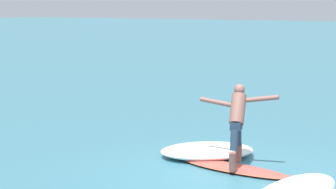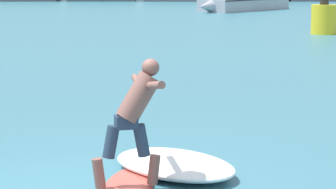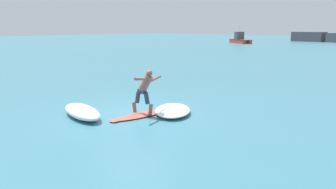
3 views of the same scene
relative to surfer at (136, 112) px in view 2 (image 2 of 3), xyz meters
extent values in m
ellipsoid|color=#DC5345|center=(-0.12, -0.03, -0.95)|extent=(0.78, 2.30, 0.08)
ellipsoid|color=#DB5B2D|center=(-0.12, -0.03, -0.95)|extent=(0.79, 2.31, 0.04)
cone|color=black|center=(-0.04, 0.90, -1.06)|extent=(0.05, 0.05, 0.14)
cone|color=black|center=(-0.22, 0.75, -1.06)|extent=(0.05, 0.05, 0.14)
cone|color=black|center=(0.11, 0.72, -1.06)|extent=(0.05, 0.05, 0.14)
cylinder|color=brown|center=(0.21, 0.05, -0.73)|extent=(0.20, 0.17, 0.37)
cylinder|color=#26374C|center=(0.06, 0.02, -0.36)|extent=(0.25, 0.20, 0.41)
cylinder|color=brown|center=(-0.45, -0.11, -0.73)|extent=(0.20, 0.17, 0.37)
cylinder|color=#26374C|center=(-0.30, -0.07, -0.36)|extent=(0.25, 0.20, 0.41)
cube|color=#26374C|center=(-0.12, -0.03, -0.12)|extent=(0.30, 0.26, 0.16)
cylinder|color=brown|center=(0.03, 0.01, 0.17)|extent=(0.59, 0.40, 0.65)
sphere|color=brown|center=(0.18, 0.04, 0.53)|extent=(0.21, 0.21, 0.21)
cylinder|color=brown|center=(0.03, 0.47, 0.27)|extent=(0.23, 0.63, 0.20)
cylinder|color=brown|center=(0.24, -0.40, 0.38)|extent=(0.23, 0.63, 0.19)
cube|color=#A7AAB4|center=(6.06, 44.38, -0.58)|extent=(6.68, 7.28, 0.83)
cone|color=#A7AAB4|center=(3.24, 41.06, -0.58)|extent=(1.50, 1.56, 0.83)
cube|color=black|center=(8.62, 47.38, -0.53)|extent=(0.46, 0.45, 0.52)
cylinder|color=yellow|center=(7.25, 24.19, -0.37)|extent=(1.07, 1.07, 1.25)
cylinder|color=black|center=(7.25, 24.19, 0.43)|extent=(0.38, 0.38, 0.36)
ellipsoid|color=white|center=(0.48, 0.87, -0.86)|extent=(2.18, 2.30, 0.26)
camera|label=1|loc=(-9.72, -4.10, 2.14)|focal=60.00mm
camera|label=2|loc=(0.28, -9.38, 1.67)|focal=85.00mm
camera|label=3|loc=(8.11, -7.35, 2.05)|focal=35.00mm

